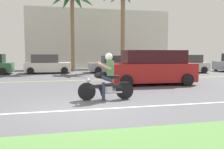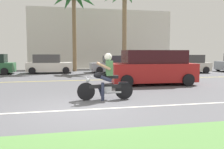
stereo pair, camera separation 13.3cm
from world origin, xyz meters
name	(u,v)px [view 1 (the left image)]	position (x,y,z in m)	size (l,w,h in m)	color
ground	(75,94)	(0.00, 3.00, -0.02)	(56.00, 30.00, 0.04)	#545459
lane_line_near	(82,110)	(0.00, -0.07, 0.00)	(50.40, 0.12, 0.01)	silver
lane_line_far	(69,81)	(0.00, 7.66, 0.00)	(50.40, 0.12, 0.01)	yellow
motorcyclist	(106,80)	(1.04, 1.30, 0.73)	(2.05, 0.67, 1.72)	black
suv_nearby	(152,68)	(4.35, 4.95, 0.91)	(4.80, 2.26, 1.86)	#AD1E1E
parked_car_1	(48,64)	(-1.51, 13.73, 0.74)	(3.83, 2.13, 1.59)	white
parked_car_2	(115,64)	(4.28, 13.25, 0.70)	(4.43, 2.04, 1.48)	#8C939E
parked_car_3	(184,64)	(10.01, 11.43, 0.73)	(4.20, 2.07, 1.56)	beige
palm_tree_1	(73,1)	(0.77, 15.19, 6.44)	(4.29, 4.14, 7.77)	brown
building_far	(98,40)	(4.10, 21.00, 3.28)	(16.14, 4.00, 6.56)	beige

